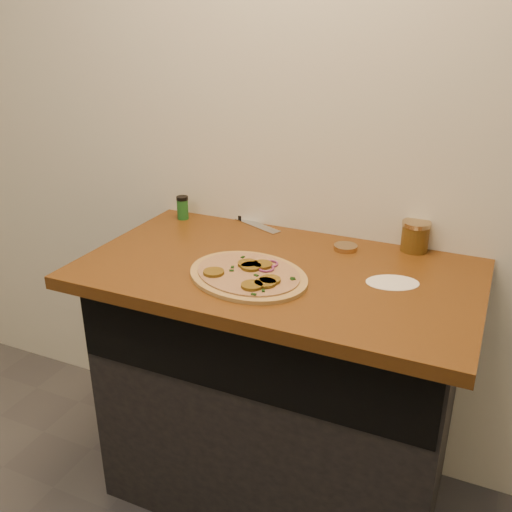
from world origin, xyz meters
The scene contains 8 objects.
cabinet centered at (0.00, 1.45, 0.43)m, with size 1.10×0.60×0.86m, color black.
countertop centered at (0.00, 1.42, 0.88)m, with size 1.20×0.70×0.04m, color brown.
pizza centered at (-0.05, 1.31, 0.91)m, with size 0.49×0.49×0.03m.
chefs_knife centered at (-0.27, 1.75, 0.91)m, with size 0.29×0.15×0.02m.
mason_jar_lid centered at (0.15, 1.63, 0.91)m, with size 0.08×0.08×0.02m, color tan.
salsa_jar centered at (0.35, 1.72, 0.95)m, with size 0.09×0.09×0.10m.
spice_shaker centered at (-0.49, 1.68, 0.94)m, with size 0.04×0.04×0.09m.
flour_spill centered at (0.34, 1.45, 0.90)m, with size 0.15×0.15×0.00m, color white.
Camera 1 is at (0.59, -0.05, 1.62)m, focal length 40.00 mm.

